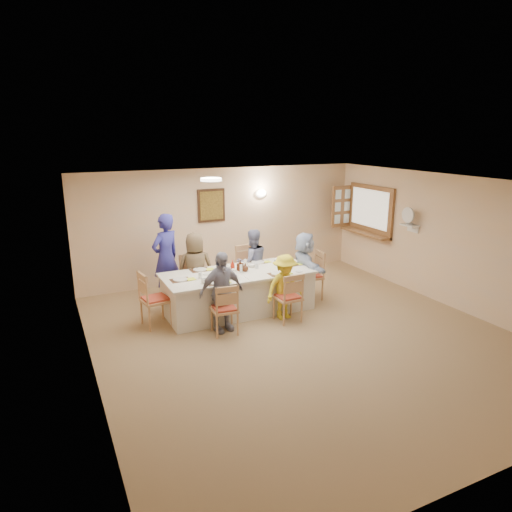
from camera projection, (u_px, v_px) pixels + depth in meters
name	position (u px, v px, depth m)	size (l,w,h in m)	color
ground	(303.00, 336.00, 7.51)	(7.00, 7.00, 0.00)	#A08356
room_walls	(306.00, 247.00, 7.11)	(7.00, 7.00, 7.00)	#ECBF8D
wall_picture	(211.00, 205.00, 9.95)	(0.62, 0.05, 0.72)	#412816
wall_sconce	(261.00, 193.00, 10.38)	(0.26, 0.09, 0.18)	white
ceiling_light	(211.00, 179.00, 7.75)	(0.36, 0.36, 0.05)	white
serving_hatch	(371.00, 210.00, 10.53)	(0.06, 1.50, 1.15)	brown
hatch_sill	(365.00, 233.00, 10.62)	(0.30, 1.50, 0.05)	brown
shutter_door	(342.00, 206.00, 11.09)	(0.55, 0.04, 1.00)	brown
fan_shelf	(410.00, 225.00, 9.35)	(0.22, 0.36, 0.03)	white
desk_fan	(409.00, 218.00, 9.30)	(0.30, 0.30, 0.28)	#A5A5A8
dining_table	(239.00, 292.00, 8.48)	(2.78, 1.18, 0.76)	white
chair_back_left	(194.00, 279.00, 8.91)	(0.46, 0.46, 0.95)	tan
chair_back_right	(250.00, 270.00, 9.40)	(0.48, 0.48, 1.00)	tan
chair_front_left	(224.00, 308.00, 7.52)	(0.42, 0.42, 0.89)	tan
chair_front_right	(288.00, 296.00, 8.01)	(0.44, 0.44, 0.91)	tan
chair_left_end	(155.00, 299.00, 7.81)	(0.47, 0.47, 0.98)	tan
chair_right_end	(310.00, 275.00, 9.10)	(0.47, 0.47, 0.98)	tan
diner_back_left	(196.00, 269.00, 8.74)	(0.75, 0.55, 1.43)	brown
diner_back_right	(252.00, 263.00, 9.24)	(0.71, 0.57, 1.38)	slate
diner_front_left	(221.00, 292.00, 7.56)	(0.84, 0.45, 1.37)	#9291A7
diner_front_right	(285.00, 287.00, 8.08)	(0.82, 0.55, 1.19)	yellow
diner_right_end	(304.00, 266.00, 8.99)	(0.64, 1.33, 1.37)	silver
caregiver	(166.00, 258.00, 8.92)	(0.76, 0.66, 1.75)	#323199
placemat_fl	(216.00, 283.00, 7.77)	(0.33, 0.24, 0.01)	#472B19
plate_fl	(216.00, 282.00, 7.76)	(0.26, 0.26, 0.02)	white
napkin_fl	(227.00, 282.00, 7.80)	(0.14, 0.14, 0.01)	#E6F734
placemat_fr	(278.00, 274.00, 8.26)	(0.33, 0.25, 0.01)	#472B19
plate_fr	(278.00, 273.00, 8.26)	(0.24, 0.24, 0.02)	white
napkin_fr	(288.00, 273.00, 8.29)	(0.14, 0.14, 0.01)	#E6F734
placemat_bl	(200.00, 270.00, 8.50)	(0.36, 0.26, 0.01)	#472B19
plate_bl	(200.00, 269.00, 8.50)	(0.25, 0.25, 0.02)	white
napkin_bl	(210.00, 269.00, 8.53)	(0.15, 0.15, 0.01)	#E6F734
placemat_br	(258.00, 262.00, 9.00)	(0.34, 0.25, 0.01)	#472B19
plate_br	(258.00, 262.00, 8.99)	(0.26, 0.26, 0.02)	white
napkin_br	(267.00, 262.00, 9.03)	(0.13, 0.13, 0.01)	#E6F734
placemat_le	(180.00, 280.00, 7.93)	(0.34, 0.25, 0.01)	#472B19
plate_le	(180.00, 279.00, 7.92)	(0.25, 0.25, 0.02)	white
napkin_le	(191.00, 279.00, 7.96)	(0.15, 0.15, 0.01)	#E6F734
placemat_re	(291.00, 265.00, 8.85)	(0.35, 0.26, 0.01)	#472B19
plate_re	(291.00, 264.00, 8.84)	(0.25, 0.25, 0.02)	white
napkin_re	(301.00, 264.00, 8.87)	(0.14, 0.14, 0.01)	#E6F734
teacup_a	(204.00, 281.00, 7.75)	(0.13, 0.13, 0.09)	white
teacup_b	(246.00, 261.00, 8.95)	(0.10, 0.10, 0.07)	white
bowl_a	(232.00, 277.00, 8.03)	(0.30, 0.30, 0.06)	white
bowl_b	(252.00, 265.00, 8.72)	(0.23, 0.23, 0.06)	white
condiment_ketchup	(232.00, 266.00, 8.35)	(0.12, 0.12, 0.23)	#B5240F
condiment_brown	(240.00, 265.00, 8.43)	(0.13, 0.13, 0.21)	#442112
condiment_malt	(245.00, 267.00, 8.41)	(0.15, 0.15, 0.15)	#442112
drinking_glass	(230.00, 269.00, 8.35)	(0.07, 0.07, 0.10)	silver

